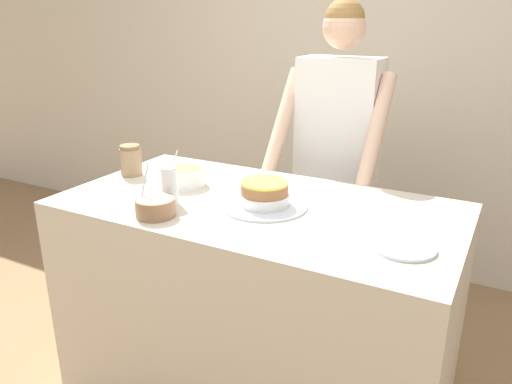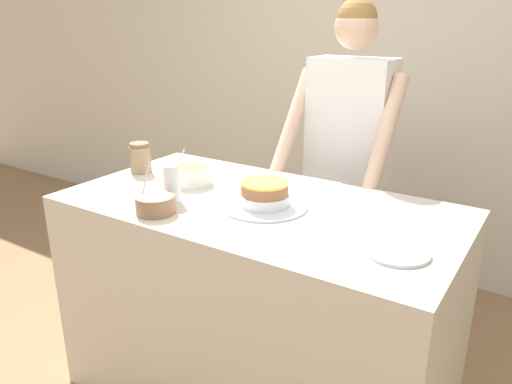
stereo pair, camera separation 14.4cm
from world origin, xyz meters
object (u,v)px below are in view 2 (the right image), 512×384
Objects in this scene: cake at (265,196)px; stoneware_jar at (140,158)px; frosting_bowl_pink at (155,203)px; person_baker at (348,142)px; frosting_bowl_yellow at (189,174)px; drinking_glass at (172,183)px; ceramic_plate at (397,252)px.

stoneware_jar reaches higher than cake.
frosting_bowl_pink reaches higher than stoneware_jar.
person_baker is 0.85m from frosting_bowl_yellow.
person_baker is 0.79m from cake.
ceramic_plate is at bearing 1.52° from drinking_glass.
person_baker is 9.09× the size of frosting_bowl_pink.
frosting_bowl_yellow is at bearing 171.35° from cake.
stoneware_jar is (-0.31, 0.01, 0.03)m from frosting_bowl_yellow.
drinking_glass is at bearing 103.86° from frosting_bowl_pink.
stoneware_jar is at bearing 150.97° from drinking_glass.
ceramic_plate is at bearing 9.98° from frosting_bowl_pink.
cake is 1.67× the size of ceramic_plate.
stoneware_jar is at bearing 178.74° from frosting_bowl_yellow.
frosting_bowl_pink is (-0.34, -1.06, -0.07)m from person_baker.
cake is at bearing 22.98° from drinking_glass.
frosting_bowl_pink is at bearing -39.32° from stoneware_jar.
drinking_glass reaches higher than stoneware_jar.
frosting_bowl_yellow is at bearing -1.26° from stoneware_jar.
frosting_bowl_pink reaches higher than cake.
person_baker is 5.09× the size of cake.
person_baker is 1.05m from stoneware_jar.
stoneware_jar is (-0.43, 0.36, 0.03)m from frosting_bowl_pink.
drinking_glass is at bearing -111.65° from person_baker.
cake is at bearing -91.40° from person_baker.
frosting_bowl_yellow is 1.04m from ceramic_plate.
frosting_bowl_yellow is at bearing 109.44° from frosting_bowl_pink.
drinking_glass is (0.09, -0.22, 0.03)m from frosting_bowl_yellow.
person_baker reaches higher than ceramic_plate.
frosting_bowl_pink reaches higher than frosting_bowl_yellow.
frosting_bowl_yellow is 0.37m from frosting_bowl_pink.
frosting_bowl_yellow is at bearing -122.74° from person_baker.
cake is 2.24× the size of drinking_glass.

